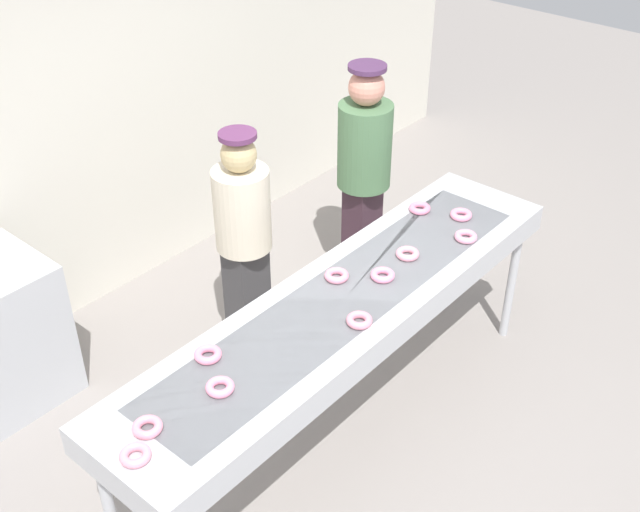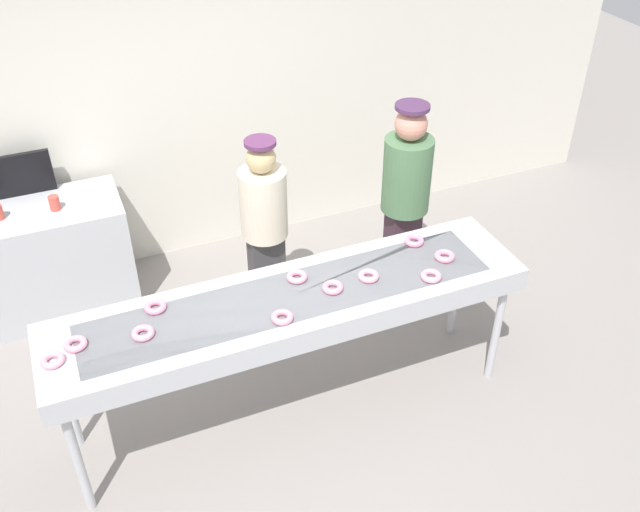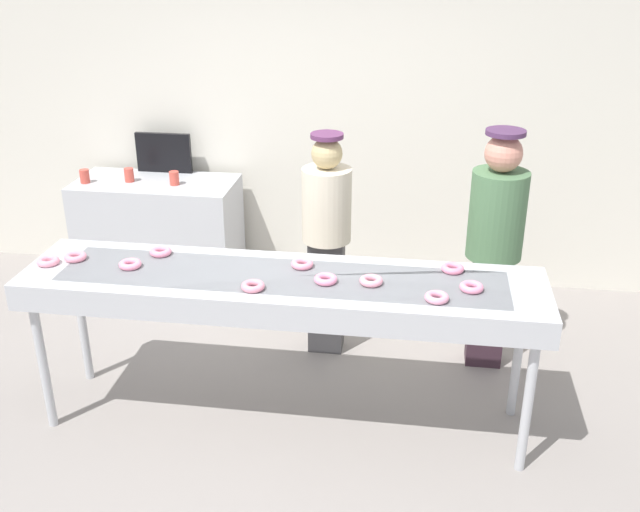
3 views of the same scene
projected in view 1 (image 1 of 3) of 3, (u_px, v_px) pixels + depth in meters
ground_plane at (343, 431)px, 4.66m from camera, size 16.00×16.00×0.00m
back_wall at (71, 73)px, 4.92m from camera, size 8.00×0.12×3.27m
fryer_conveyor at (345, 310)px, 4.15m from camera, size 2.99×0.68×0.98m
strawberry_donut_0 at (461, 215)px, 4.74m from camera, size 0.18×0.18×0.04m
strawberry_donut_1 at (135, 455)px, 3.20m from camera, size 0.18×0.18×0.04m
strawberry_donut_2 at (408, 254)px, 4.40m from camera, size 0.14×0.14×0.04m
strawberry_donut_3 at (147, 427)px, 3.33m from camera, size 0.15×0.15×0.04m
strawberry_donut_4 at (466, 237)px, 4.55m from camera, size 0.14×0.14×0.04m
strawberry_donut_5 at (208, 355)px, 3.71m from camera, size 0.14×0.14×0.04m
strawberry_donut_6 at (337, 276)px, 4.23m from camera, size 0.14×0.14×0.04m
strawberry_donut_7 at (359, 320)px, 3.92m from camera, size 0.18×0.18×0.04m
strawberry_donut_8 at (383, 275)px, 4.23m from camera, size 0.17×0.17×0.04m
strawberry_donut_9 at (220, 387)px, 3.53m from camera, size 0.18×0.18×0.04m
strawberry_donut_10 at (420, 208)px, 4.81m from camera, size 0.18×0.18×0.04m
worker_baker at (244, 239)px, 4.72m from camera, size 0.33×0.33×1.59m
worker_assistant at (364, 164)px, 5.36m from camera, size 0.36×0.36×1.66m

